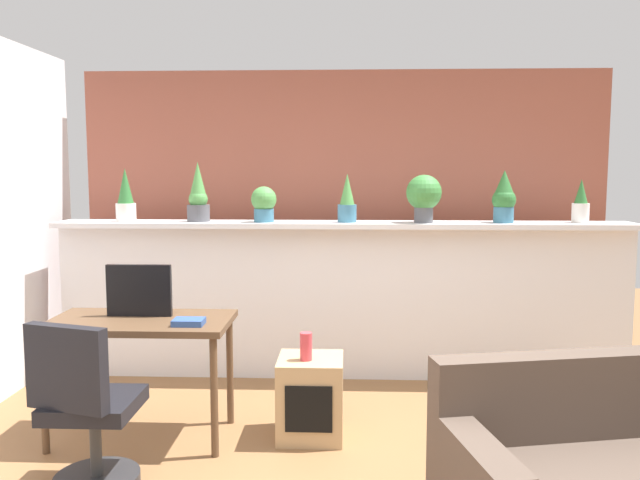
{
  "coord_description": "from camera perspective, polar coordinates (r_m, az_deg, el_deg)",
  "views": [
    {
      "loc": [
        0.03,
        -3.04,
        1.66
      ],
      "look_at": [
        -0.15,
        1.29,
        1.18
      ],
      "focal_mm": 36.13,
      "sensor_mm": 36.0,
      "label": 1
    }
  ],
  "objects": [
    {
      "name": "divider_wall",
      "position": [
        5.14,
        2.01,
        -5.53
      ],
      "size": [
        4.49,
        0.16,
        1.21
      ],
      "primitive_type": "cube",
      "color": "silver",
      "rests_on": "ground"
    },
    {
      "name": "plant_shelf",
      "position": [
        5.01,
        2.04,
        1.38
      ],
      "size": [
        4.49,
        0.39,
        0.04
      ],
      "primitive_type": "cube",
      "color": "silver",
      "rests_on": "divider_wall"
    },
    {
      "name": "brick_wall_behind",
      "position": [
        5.65,
        2.08,
        2.14
      ],
      "size": [
        4.49,
        0.1,
        2.5
      ],
      "primitive_type": "cube",
      "color": "#9E5442",
      "rests_on": "ground"
    },
    {
      "name": "potted_plant_0",
      "position": [
        5.31,
        -16.85,
        3.63
      ],
      "size": [
        0.16,
        0.16,
        0.42
      ],
      "color": "silver",
      "rests_on": "plant_shelf"
    },
    {
      "name": "potted_plant_1",
      "position": [
        5.14,
        -10.74,
        3.78
      ],
      "size": [
        0.18,
        0.18,
        0.47
      ],
      "color": "#4C4C51",
      "rests_on": "plant_shelf"
    },
    {
      "name": "potted_plant_2",
      "position": [
        5.02,
        -5.0,
        3.28
      ],
      "size": [
        0.2,
        0.2,
        0.28
      ],
      "color": "#386B84",
      "rests_on": "plant_shelf"
    },
    {
      "name": "potted_plant_3",
      "position": [
        4.99,
        2.42,
        3.49
      ],
      "size": [
        0.15,
        0.15,
        0.38
      ],
      "color": "#386B84",
      "rests_on": "plant_shelf"
    },
    {
      "name": "potted_plant_4",
      "position": [
        5.0,
        9.19,
        3.95
      ],
      "size": [
        0.27,
        0.27,
        0.37
      ],
      "color": "#4C4C51",
      "rests_on": "plant_shelf"
    },
    {
      "name": "potted_plant_5",
      "position": [
        5.13,
        15.99,
        3.66
      ],
      "size": [
        0.18,
        0.18,
        0.4
      ],
      "color": "#386B84",
      "rests_on": "plant_shelf"
    },
    {
      "name": "potted_plant_6",
      "position": [
        5.33,
        22.1,
        2.99
      ],
      "size": [
        0.13,
        0.13,
        0.34
      ],
      "color": "silver",
      "rests_on": "plant_shelf"
    },
    {
      "name": "desk",
      "position": [
        4.12,
        -15.61,
        -7.9
      ],
      "size": [
        1.1,
        0.6,
        0.75
      ],
      "color": "brown",
      "rests_on": "ground"
    },
    {
      "name": "tv_monitor",
      "position": [
        4.15,
        -15.73,
        -4.32
      ],
      "size": [
        0.4,
        0.04,
        0.32
      ],
      "primitive_type": "cube",
      "color": "black",
      "rests_on": "desk"
    },
    {
      "name": "office_chair",
      "position": [
        3.6,
        -19.92,
        -14.77
      ],
      "size": [
        0.5,
        0.5,
        0.91
      ],
      "color": "#262628",
      "rests_on": "ground"
    },
    {
      "name": "side_cube_shelf",
      "position": [
        4.1,
        -0.85,
        -13.78
      ],
      "size": [
        0.4,
        0.41,
        0.5
      ],
      "color": "tan",
      "rests_on": "ground"
    },
    {
      "name": "vase_on_shelf",
      "position": [
        3.97,
        -1.24,
        -9.41
      ],
      "size": [
        0.07,
        0.07,
        0.17
      ],
      "primitive_type": "cylinder",
      "color": "#CC3D47",
      "rests_on": "side_cube_shelf"
    },
    {
      "name": "book_on_desk",
      "position": [
        3.88,
        -11.55,
        -7.12
      ],
      "size": [
        0.18,
        0.13,
        0.04
      ],
      "primitive_type": "cube",
      "color": "#2D4C8C",
      "rests_on": "desk"
    }
  ]
}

